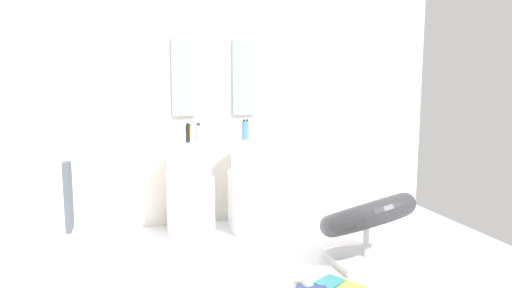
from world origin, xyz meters
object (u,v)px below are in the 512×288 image
soap_bottle_green (247,130)px  soap_bottle_grey (198,132)px  pedestal_sink_left (190,188)px  soap_bottle_amber (190,132)px  towel_rack (64,199)px  soap_bottle_blue (244,130)px  magazine_teal (330,282)px  pedestal_sink_right (252,184)px  lounge_chair (367,221)px  soap_bottle_black (188,133)px  coffee_mug (308,281)px

soap_bottle_green → soap_bottle_grey: soap_bottle_green is taller
pedestal_sink_left → soap_bottle_amber: 0.53m
towel_rack → soap_bottle_blue: bearing=25.3°
pedestal_sink_left → magazine_teal: (0.82, -1.35, -0.44)m
pedestal_sink_left → pedestal_sink_right: size_ratio=1.00×
pedestal_sink_right → soap_bottle_blue: size_ratio=5.25×
lounge_chair → soap_bottle_black: soap_bottle_black is taller
lounge_chair → soap_bottle_blue: 1.39m
lounge_chair → soap_bottle_black: size_ratio=5.94×
magazine_teal → coffee_mug: bearing=151.9°
pedestal_sink_left → towel_rack: 1.28m
pedestal_sink_left → soap_bottle_grey: (0.10, 0.08, 0.52)m
pedestal_sink_right → lounge_chair: size_ratio=0.95×
lounge_chair → towel_rack: bearing=173.5°
soap_bottle_amber → soap_bottle_black: bearing=-102.1°
towel_rack → pedestal_sink_left: bearing=38.8°
soap_bottle_amber → soap_bottle_blue: (0.48, -0.19, 0.02)m
coffee_mug → pedestal_sink_left: bearing=115.4°
pedestal_sink_right → pedestal_sink_left: bearing=180.0°
pedestal_sink_right → soap_bottle_green: size_ratio=5.22×
pedestal_sink_left → soap_bottle_amber: (0.03, 0.10, 0.51)m
pedestal_sink_right → soap_bottle_blue: soap_bottle_blue is taller
lounge_chair → coffee_mug: size_ratio=11.02×
soap_bottle_black → soap_bottle_blue: bearing=3.6°
coffee_mug → soap_bottle_blue: (-0.14, 1.26, 0.94)m
soap_bottle_black → soap_bottle_grey: size_ratio=1.17×
magazine_teal → soap_bottle_green: (-0.28, 1.27, 0.97)m
pedestal_sink_right → coffee_mug: pedestal_sink_right is taller
pedestal_sink_right → soap_bottle_blue: bearing=-137.8°
coffee_mug → soap_bottle_grey: size_ratio=0.63×
towel_rack → soap_bottle_black: soap_bottle_black is taller
coffee_mug → soap_bottle_amber: size_ratio=0.66×
lounge_chair → soap_bottle_amber: soap_bottle_amber is taller
towel_rack → soap_bottle_amber: size_ratio=6.57×
coffee_mug → soap_bottle_amber: 1.83m
magazine_teal → lounge_chair: bearing=3.9°
soap_bottle_amber → towel_rack: bearing=-138.5°
soap_bottle_amber → soap_bottle_blue: bearing=-22.0°
soap_bottle_blue → pedestal_sink_right: bearing=42.2°
towel_rack → pedestal_sink_right: bearing=26.5°
pedestal_sink_left → coffee_mug: 1.55m
soap_bottle_black → lounge_chair: bearing=-35.8°
towel_rack → lounge_chair: bearing=-6.5°
soap_bottle_blue → soap_bottle_grey: (-0.40, 0.18, -0.02)m
soap_bottle_green → towel_rack: bearing=-154.9°
soap_bottle_amber → coffee_mug: bearing=-67.0°
pedestal_sink_right → towel_rack: pedestal_sink_right is taller
pedestal_sink_left → soap_bottle_black: 0.55m
towel_rack → soap_bottle_green: bearing=25.1°
soap_bottle_green → soap_bottle_grey: bearing=158.9°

